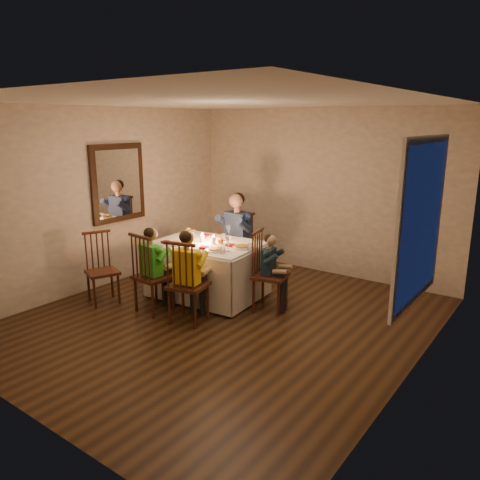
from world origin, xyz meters
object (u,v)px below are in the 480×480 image
Objects in this scene: chair_near_left at (155,311)px; child_yellow at (189,321)px; child_green at (155,311)px; chair_end at (270,309)px; serving_bowl at (190,232)px; chair_extra at (105,302)px; child_teal at (270,309)px; chair_adult at (236,278)px; dining_table at (207,258)px; chair_near_right at (189,321)px; adult at (236,278)px.

child_yellow reaches higher than chair_near_left.
chair_near_left is 0.94× the size of child_green.
chair_end is 1.72m from serving_bowl.
chair_extra is (-1.96, -1.12, 0.00)m from chair_end.
chair_adult is at bearing 42.20° from child_teal.
dining_table reaches higher than chair_near_left.
child_green is 0.58m from child_yellow.
dining_table reaches higher than child_teal.
dining_table is 1.40× the size of child_green.
child_green is (-0.57, -0.02, 0.00)m from chair_near_right.
chair_end is (1.18, 0.92, 0.00)m from chair_near_left.
child_yellow reaches higher than chair_adult.
child_green reaches higher than chair_near_right.
serving_bowl reaches higher than child_teal.
serving_bowl is at bearing -122.69° from chair_adult.
chair_adult is 1.04× the size of child_teal.
chair_near_left is 0.80m from chair_extra.
dining_table is 1.13m from chair_end.
chair_extra is 0.84× the size of child_yellow.
child_yellow is at bearing -48.68° from serving_bowl.
chair_near_right is at bearing -58.89° from chair_extra.
dining_table is 1.55× the size of child_teal.
chair_extra is 0.87× the size of child_green.
adult is 1.21× the size of child_green.
chair_extra is at bearing 105.79° from chair_end.
child_teal is (1.96, 1.12, 0.00)m from chair_extra.
serving_bowl reaches higher than dining_table.
dining_table is 1.62× the size of chair_extra.
chair_near_right is 1.08m from chair_end.
child_yellow reaches higher than chair_near_right.
child_yellow is (0.57, 0.02, 0.00)m from chair_near_left.
chair_adult is at bearing -86.71° from chair_near_right.
adult is 1.71m from child_yellow.
chair_extra is (-0.98, -1.02, -0.55)m from dining_table.
chair_adult is 1.66m from child_green.
adult is 1.08m from serving_bowl.
child_green is 5.79× the size of serving_bowl.
child_teal is (1.18, 0.92, 0.00)m from child_green.
dining_table reaches higher than chair_extra.
chair_end is 0.91× the size of child_yellow.
chair_adult is at bearing -86.71° from child_yellow.
child_green is 1.38m from serving_bowl.
chair_extra is at bearing 18.90° from child_green.
chair_near_right is 0.91× the size of child_yellow.
chair_end is 1.08m from child_yellow.
serving_bowl is at bearing 70.48° from child_teal.
serving_bowl reaches higher than chair_end.
chair_near_left is at bearing -89.63° from adult.
dining_table is at bearing -98.26° from chair_near_left.
chair_near_right is 0.00m from child_yellow.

